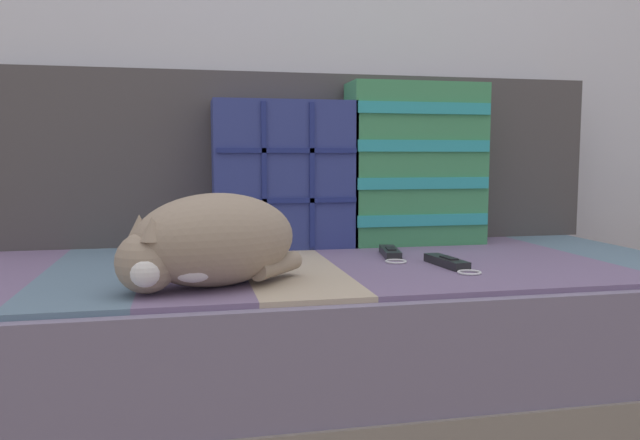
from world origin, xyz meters
The scene contains 7 objects.
couch centered at (0.00, 0.12, 0.19)m, with size 1.72×0.86×0.38m.
sofa_backrest centered at (0.00, 0.48, 0.61)m, with size 1.69×0.14×0.46m.
throw_pillow_quilted centered at (-0.07, 0.33, 0.57)m, with size 0.36×0.14×0.38m.
throw_pillow_striped centered at (0.29, 0.33, 0.60)m, with size 0.37×0.14×0.43m.
sleeping_cat centered at (-0.28, -0.13, 0.46)m, with size 0.36×0.30×0.17m.
game_remote_near centered at (0.16, 0.13, 0.39)m, with size 0.08×0.19×0.02m.
game_remote_far centered at (0.24, -0.03, 0.39)m, with size 0.06×0.19×0.02m.
Camera 1 is at (-0.31, -1.27, 0.62)m, focal length 35.00 mm.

